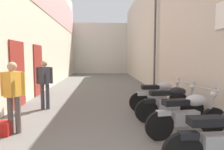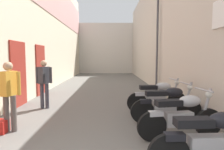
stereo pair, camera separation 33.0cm
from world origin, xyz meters
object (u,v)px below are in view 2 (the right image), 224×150
at_px(motorcycle_nearest, 213,140).
at_px(street_lamp, 155,34).
at_px(motorcycle_third, 167,103).
at_px(pedestrian_mid_alley, 9,91).
at_px(motorcycle_second, 182,115).
at_px(motorcycle_fourth, 157,96).
at_px(pedestrian_further_down, 44,80).

bearing_deg(motorcycle_nearest, street_lamp, 84.08).
bearing_deg(motorcycle_third, pedestrian_mid_alley, -171.25).
relative_size(motorcycle_third, street_lamp, 0.40).
relative_size(motorcycle_second, motorcycle_third, 0.99).
bearing_deg(street_lamp, motorcycle_fourth, -101.37).
bearing_deg(pedestrian_further_down, motorcycle_fourth, -7.57).
relative_size(motorcycle_nearest, pedestrian_further_down, 1.18).
bearing_deg(pedestrian_further_down, motorcycle_third, -22.44).
bearing_deg(motorcycle_nearest, pedestrian_further_down, 133.73).
xyz_separation_m(motorcycle_third, pedestrian_mid_alley, (-3.69, -0.57, 0.42)).
xyz_separation_m(motorcycle_nearest, motorcycle_fourth, (-0.00, 3.27, 0.00)).
relative_size(motorcycle_fourth, street_lamp, 0.40).
bearing_deg(street_lamp, motorcycle_second, -97.22).
height_order(motorcycle_second, motorcycle_fourth, same).
bearing_deg(pedestrian_mid_alley, motorcycle_third, 8.75).
bearing_deg(motorcycle_fourth, motorcycle_third, -90.00).
distance_m(pedestrian_mid_alley, pedestrian_further_down, 2.05).
xyz_separation_m(motorcycle_fourth, pedestrian_mid_alley, (-3.69, -1.57, 0.42)).
height_order(motorcycle_second, street_lamp, street_lamp).
bearing_deg(motorcycle_second, street_lamp, 82.78).
relative_size(motorcycle_second, motorcycle_fourth, 0.99).
relative_size(motorcycle_second, pedestrian_further_down, 1.17).
xyz_separation_m(motorcycle_nearest, pedestrian_further_down, (-3.58, 3.74, 0.42)).
relative_size(motorcycle_second, pedestrian_mid_alley, 1.17).
height_order(pedestrian_mid_alley, street_lamp, street_lamp).
bearing_deg(motorcycle_fourth, motorcycle_nearest, -90.00).
bearing_deg(pedestrian_mid_alley, motorcycle_fourth, 23.04).
relative_size(motorcycle_second, street_lamp, 0.39).
distance_m(motorcycle_second, motorcycle_fourth, 2.04).
bearing_deg(motorcycle_nearest, pedestrian_mid_alley, 155.34).
bearing_deg(motorcycle_third, pedestrian_further_down, 157.56).
relative_size(motorcycle_third, motorcycle_fourth, 1.00).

